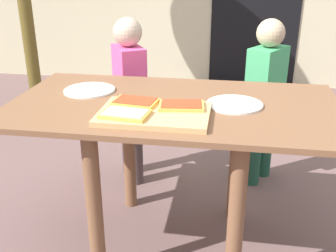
{
  "coord_description": "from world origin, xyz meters",
  "views": [
    {
      "loc": [
        0.23,
        -1.59,
        1.28
      ],
      "look_at": [
        -0.03,
        0.0,
        0.61
      ],
      "focal_mm": 42.91,
      "sensor_mm": 36.0,
      "label": 1
    }
  ],
  "objects_px": {
    "pizza_slice_far_right": "(181,105)",
    "child_left": "(130,92)",
    "child_right": "(265,94)",
    "cutting_board": "(154,114)",
    "plate_white_left": "(89,90)",
    "pizza_slice_near_left": "(125,114)",
    "pizza_slice_far_left": "(135,102)",
    "plate_white_right": "(235,104)",
    "dining_table": "(174,131)"
  },
  "relations": [
    {
      "from": "dining_table",
      "to": "child_left",
      "type": "distance_m",
      "value": 0.68
    },
    {
      "from": "pizza_slice_far_left",
      "to": "plate_white_right",
      "type": "height_order",
      "value": "pizza_slice_far_left"
    },
    {
      "from": "pizza_slice_far_left",
      "to": "pizza_slice_far_right",
      "type": "bearing_deg",
      "value": -4.09
    },
    {
      "from": "plate_white_right",
      "to": "child_left",
      "type": "height_order",
      "value": "child_left"
    },
    {
      "from": "pizza_slice_near_left",
      "to": "plate_white_left",
      "type": "height_order",
      "value": "pizza_slice_near_left"
    },
    {
      "from": "pizza_slice_far_right",
      "to": "plate_white_right",
      "type": "xyz_separation_m",
      "value": [
        0.21,
        0.12,
        -0.02
      ]
    },
    {
      "from": "pizza_slice_near_left",
      "to": "pizza_slice_far_left",
      "type": "relative_size",
      "value": 0.99
    },
    {
      "from": "pizza_slice_near_left",
      "to": "child_left",
      "type": "bearing_deg",
      "value": 103.42
    },
    {
      "from": "plate_white_left",
      "to": "pizza_slice_near_left",
      "type": "bearing_deg",
      "value": -52.25
    },
    {
      "from": "plate_white_right",
      "to": "child_left",
      "type": "xyz_separation_m",
      "value": [
        -0.6,
        0.58,
        -0.16
      ]
    },
    {
      "from": "pizza_slice_far_right",
      "to": "plate_white_left",
      "type": "relative_size",
      "value": 0.81
    },
    {
      "from": "cutting_board",
      "to": "child_left",
      "type": "distance_m",
      "value": 0.83
    },
    {
      "from": "cutting_board",
      "to": "child_right",
      "type": "xyz_separation_m",
      "value": [
        0.48,
        0.86,
        -0.17
      ]
    },
    {
      "from": "dining_table",
      "to": "pizza_slice_far_left",
      "type": "bearing_deg",
      "value": -146.76
    },
    {
      "from": "dining_table",
      "to": "pizza_slice_far_right",
      "type": "xyz_separation_m",
      "value": [
        0.04,
        -0.11,
        0.16
      ]
    },
    {
      "from": "cutting_board",
      "to": "pizza_slice_far_left",
      "type": "xyz_separation_m",
      "value": [
        -0.09,
        0.07,
        0.02
      ]
    },
    {
      "from": "dining_table",
      "to": "pizza_slice_far_right",
      "type": "height_order",
      "value": "pizza_slice_far_right"
    },
    {
      "from": "cutting_board",
      "to": "pizza_slice_far_right",
      "type": "xyz_separation_m",
      "value": [
        0.1,
        0.06,
        0.02
      ]
    },
    {
      "from": "child_right",
      "to": "plate_white_left",
      "type": "bearing_deg",
      "value": -144.94
    },
    {
      "from": "cutting_board",
      "to": "child_right",
      "type": "distance_m",
      "value": 1.0
    },
    {
      "from": "cutting_board",
      "to": "child_right",
      "type": "bearing_deg",
      "value": 60.51
    },
    {
      "from": "pizza_slice_far_right",
      "to": "child_right",
      "type": "xyz_separation_m",
      "value": [
        0.39,
        0.8,
        -0.19
      ]
    },
    {
      "from": "pizza_slice_far_right",
      "to": "cutting_board",
      "type": "bearing_deg",
      "value": -148.68
    },
    {
      "from": "pizza_slice_far_left",
      "to": "child_left",
      "type": "relative_size",
      "value": 0.19
    },
    {
      "from": "cutting_board",
      "to": "plate_white_left",
      "type": "relative_size",
      "value": 1.82
    },
    {
      "from": "pizza_slice_near_left",
      "to": "pizza_slice_far_left",
      "type": "bearing_deg",
      "value": 88.11
    },
    {
      "from": "child_left",
      "to": "pizza_slice_near_left",
      "type": "bearing_deg",
      "value": -76.58
    },
    {
      "from": "child_right",
      "to": "pizza_slice_far_right",
      "type": "bearing_deg",
      "value": -115.9
    },
    {
      "from": "plate_white_right",
      "to": "child_left",
      "type": "distance_m",
      "value": 0.85
    },
    {
      "from": "plate_white_right",
      "to": "child_right",
      "type": "relative_size",
      "value": 0.24
    },
    {
      "from": "pizza_slice_near_left",
      "to": "plate_white_left",
      "type": "distance_m",
      "value": 0.42
    },
    {
      "from": "dining_table",
      "to": "child_right",
      "type": "distance_m",
      "value": 0.81
    },
    {
      "from": "dining_table",
      "to": "plate_white_left",
      "type": "bearing_deg",
      "value": 166.35
    },
    {
      "from": "pizza_slice_far_right",
      "to": "pizza_slice_near_left",
      "type": "xyz_separation_m",
      "value": [
        -0.19,
        -0.13,
        0.0
      ]
    },
    {
      "from": "plate_white_left",
      "to": "child_left",
      "type": "distance_m",
      "value": 0.52
    },
    {
      "from": "pizza_slice_far_left",
      "to": "plate_white_left",
      "type": "relative_size",
      "value": 0.81
    },
    {
      "from": "pizza_slice_far_left",
      "to": "child_right",
      "type": "height_order",
      "value": "child_right"
    },
    {
      "from": "pizza_slice_far_left",
      "to": "plate_white_right",
      "type": "relative_size",
      "value": 0.81
    },
    {
      "from": "pizza_slice_far_right",
      "to": "pizza_slice_near_left",
      "type": "distance_m",
      "value": 0.23
    },
    {
      "from": "dining_table",
      "to": "cutting_board",
      "type": "xyz_separation_m",
      "value": [
        -0.05,
        -0.17,
        0.14
      ]
    },
    {
      "from": "pizza_slice_near_left",
      "to": "plate_white_right",
      "type": "relative_size",
      "value": 0.81
    },
    {
      "from": "plate_white_left",
      "to": "pizza_slice_far_right",
      "type": "bearing_deg",
      "value": -24.7
    },
    {
      "from": "cutting_board",
      "to": "plate_white_right",
      "type": "relative_size",
      "value": 1.82
    },
    {
      "from": "child_right",
      "to": "cutting_board",
      "type": "bearing_deg",
      "value": -119.49
    },
    {
      "from": "plate_white_right",
      "to": "pizza_slice_far_right",
      "type": "bearing_deg",
      "value": -150.68
    },
    {
      "from": "pizza_slice_far_right",
      "to": "child_left",
      "type": "xyz_separation_m",
      "value": [
        -0.39,
        0.7,
        -0.19
      ]
    },
    {
      "from": "pizza_slice_near_left",
      "to": "child_right",
      "type": "distance_m",
      "value": 1.11
    },
    {
      "from": "cutting_board",
      "to": "pizza_slice_far_right",
      "type": "relative_size",
      "value": 2.26
    },
    {
      "from": "cutting_board",
      "to": "plate_white_right",
      "type": "height_order",
      "value": "cutting_board"
    },
    {
      "from": "pizza_slice_far_right",
      "to": "plate_white_left",
      "type": "height_order",
      "value": "pizza_slice_far_right"
    }
  ]
}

